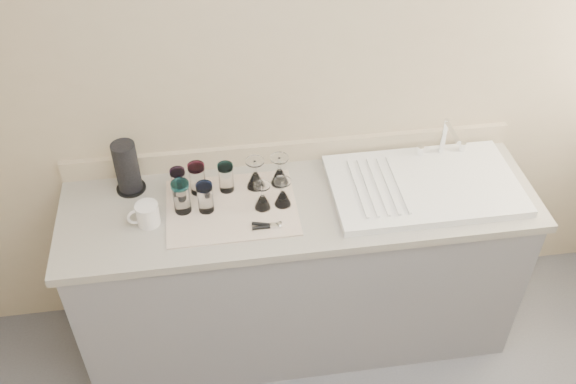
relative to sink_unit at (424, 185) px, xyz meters
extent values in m
cube|color=tan|center=(-0.55, 0.30, 0.33)|extent=(3.50, 0.04, 2.50)
cube|color=slate|center=(-0.55, 0.00, -0.49)|extent=(2.00, 0.60, 0.86)
cube|color=gray|center=(-0.55, 0.00, -0.04)|extent=(2.06, 0.62, 0.04)
cube|color=white|center=(0.00, 0.00, 0.00)|extent=(0.82, 0.50, 0.03)
cylinder|color=silver|center=(0.14, 0.20, 0.11)|extent=(0.02, 0.02, 0.18)
cylinder|color=silver|center=(0.14, 0.12, 0.19)|extent=(0.02, 0.16, 0.02)
cylinder|color=silver|center=(0.04, 0.20, 0.04)|extent=(0.03, 0.03, 0.04)
cylinder|color=silver|center=(0.24, 0.20, 0.04)|extent=(0.03, 0.03, 0.04)
cube|color=silver|center=(-0.85, -0.01, -0.02)|extent=(0.55, 0.42, 0.01)
cylinder|color=white|center=(-1.06, 0.11, 0.05)|extent=(0.06, 0.06, 0.11)
cylinder|color=#7C3F97|center=(-1.06, 0.11, 0.11)|extent=(0.07, 0.07, 0.02)
cylinder|color=white|center=(-0.98, 0.11, 0.05)|extent=(0.07, 0.07, 0.13)
cylinder|color=#EB387B|center=(-0.98, 0.11, 0.12)|extent=(0.07, 0.07, 0.02)
cylinder|color=white|center=(-0.86, 0.11, 0.05)|extent=(0.06, 0.06, 0.12)
cylinder|color=#3CAFB3|center=(-0.86, 0.11, 0.12)|extent=(0.07, 0.07, 0.02)
cylinder|color=white|center=(-1.05, 0.00, 0.05)|extent=(0.07, 0.07, 0.13)
cylinder|color=#17727E|center=(-1.05, 0.00, 0.13)|extent=(0.08, 0.08, 0.02)
cylinder|color=white|center=(-0.96, -0.01, 0.05)|extent=(0.07, 0.07, 0.12)
cylinder|color=blue|center=(-0.96, -0.01, 0.12)|extent=(0.07, 0.07, 0.02)
cone|color=white|center=(-0.73, 0.11, 0.03)|extent=(0.08, 0.08, 0.08)
cylinder|color=white|center=(-0.73, 0.11, 0.09)|extent=(0.01, 0.01, 0.06)
cylinder|color=white|center=(-0.73, 0.11, 0.13)|extent=(0.08, 0.08, 0.01)
cone|color=white|center=(-0.63, 0.12, 0.03)|extent=(0.08, 0.08, 0.08)
cylinder|color=white|center=(-0.63, 0.12, 0.09)|extent=(0.01, 0.01, 0.06)
cylinder|color=white|center=(-0.63, 0.12, 0.13)|extent=(0.08, 0.08, 0.01)
cone|color=white|center=(-0.72, -0.03, 0.02)|extent=(0.07, 0.07, 0.07)
cylinder|color=white|center=(-0.72, -0.03, 0.08)|extent=(0.01, 0.01, 0.05)
cylinder|color=white|center=(-0.72, -0.03, 0.11)|extent=(0.07, 0.07, 0.01)
cone|color=white|center=(-0.63, -0.02, 0.02)|extent=(0.07, 0.07, 0.07)
cylinder|color=white|center=(-0.63, -0.02, 0.08)|extent=(0.01, 0.01, 0.05)
cylinder|color=white|center=(-0.63, -0.02, 0.11)|extent=(0.07, 0.07, 0.01)
cube|color=silver|center=(-0.68, -0.16, 0.00)|extent=(0.05, 0.03, 0.02)
cylinder|color=black|center=(-0.73, -0.16, 0.00)|extent=(0.09, 0.02, 0.02)
cylinder|color=black|center=(-0.73, -0.14, 0.00)|extent=(0.09, 0.04, 0.02)
cylinder|color=silver|center=(-1.19, -0.05, 0.03)|extent=(0.11, 0.11, 0.10)
torus|color=silver|center=(-1.24, -0.06, 0.03)|extent=(0.08, 0.03, 0.07)
cylinder|color=black|center=(-1.28, 0.18, -0.01)|extent=(0.13, 0.13, 0.01)
cylinder|color=black|center=(-1.28, 0.18, 0.11)|extent=(0.10, 0.10, 0.23)
camera|label=1|loc=(-0.90, -2.03, 1.83)|focal=40.00mm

